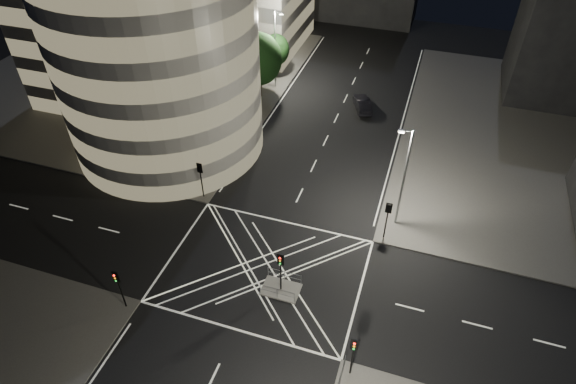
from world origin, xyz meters
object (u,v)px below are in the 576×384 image
(traffic_signal_nl, at_px, (118,283))
(traffic_signal_island, at_px, (281,266))
(sedan, at_px, (362,104))
(traffic_signal_nr, at_px, (353,351))
(street_lamp_left_near, at_px, (215,121))
(street_lamp_right_far, at_px, (404,176))
(traffic_signal_fr, at_px, (388,214))
(traffic_signal_fl, at_px, (200,174))
(street_lamp_left_far, at_px, (276,48))
(central_island, at_px, (281,289))

(traffic_signal_nl, bearing_deg, traffic_signal_island, 26.14)
(sedan, bearing_deg, traffic_signal_nr, 77.94)
(street_lamp_left_near, bearing_deg, street_lamp_right_far, -9.03)
(traffic_signal_fr, relative_size, sedan, 0.87)
(traffic_signal_fr, xyz_separation_m, traffic_signal_island, (-6.80, -8.30, 0.00))
(traffic_signal_fl, xyz_separation_m, traffic_signal_fr, (17.60, 0.00, 0.00))
(traffic_signal_nl, bearing_deg, sedan, 72.01)
(street_lamp_left_near, bearing_deg, traffic_signal_island, -49.73)
(street_lamp_right_far, bearing_deg, street_lamp_left_far, 131.94)
(street_lamp_left_near, bearing_deg, central_island, -49.73)
(traffic_signal_fr, relative_size, traffic_signal_island, 1.00)
(traffic_signal_nr, bearing_deg, traffic_signal_fr, 90.00)
(traffic_signal_fl, relative_size, traffic_signal_fr, 1.00)
(sedan, bearing_deg, traffic_signal_fr, 84.20)
(traffic_signal_nl, relative_size, traffic_signal_island, 1.00)
(central_island, bearing_deg, traffic_signal_nl, -153.86)
(traffic_signal_nl, xyz_separation_m, street_lamp_left_far, (-0.64, 36.80, 2.63))
(traffic_signal_fl, height_order, street_lamp_left_near, street_lamp_left_near)
(traffic_signal_nr, distance_m, street_lamp_left_far, 41.15)
(traffic_signal_island, bearing_deg, traffic_signal_fl, 142.46)
(traffic_signal_island, xyz_separation_m, street_lamp_left_near, (-11.44, 13.50, 2.63))
(street_lamp_right_far, bearing_deg, traffic_signal_nr, -92.30)
(traffic_signal_fl, bearing_deg, traffic_signal_nl, -90.00)
(traffic_signal_fl, relative_size, sedan, 0.87)
(traffic_signal_nl, bearing_deg, street_lamp_right_far, 40.91)
(central_island, bearing_deg, traffic_signal_nr, -37.93)
(traffic_signal_nl, height_order, street_lamp_left_far, street_lamp_left_far)
(traffic_signal_fr, height_order, street_lamp_left_far, street_lamp_left_far)
(traffic_signal_nl, height_order, sedan, traffic_signal_nl)
(street_lamp_left_far, distance_m, sedan, 13.02)
(traffic_signal_nl, relative_size, street_lamp_right_far, 0.40)
(traffic_signal_nl, bearing_deg, central_island, 26.14)
(central_island, distance_m, street_lamp_right_far, 13.98)
(street_lamp_left_far, height_order, street_lamp_right_far, same)
(central_island, bearing_deg, traffic_signal_fl, 142.46)
(traffic_signal_nr, distance_m, sedan, 35.47)
(street_lamp_left_near, bearing_deg, street_lamp_left_far, 90.00)
(street_lamp_right_far, bearing_deg, sedan, 109.98)
(traffic_signal_fl, distance_m, traffic_signal_nr, 22.24)
(traffic_signal_fl, height_order, traffic_signal_fr, same)
(street_lamp_left_far, distance_m, street_lamp_right_far, 28.23)
(street_lamp_left_far, bearing_deg, sedan, -9.31)
(traffic_signal_nl, xyz_separation_m, sedan, (11.31, 34.84, -2.15))
(street_lamp_left_near, relative_size, sedan, 2.16)
(traffic_signal_fl, relative_size, traffic_signal_island, 1.00)
(traffic_signal_fl, distance_m, traffic_signal_nl, 13.60)
(traffic_signal_fr, xyz_separation_m, street_lamp_left_near, (-18.24, 5.20, 2.63))
(traffic_signal_island, bearing_deg, central_island, 0.00)
(central_island, bearing_deg, sedan, 89.01)
(traffic_signal_nl, xyz_separation_m, traffic_signal_island, (10.80, 5.30, 0.00))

